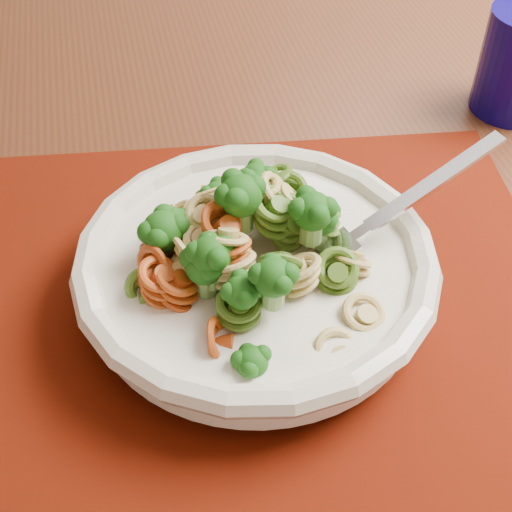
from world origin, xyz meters
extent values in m
cube|color=#4F2616|center=(-0.78, -0.40, 0.71)|extent=(1.45, 0.97, 0.04)
cube|color=#601204|center=(-0.80, -0.54, 0.73)|extent=(0.49, 0.40, 0.00)
cylinder|color=silver|center=(-0.78, -0.54, 0.74)|extent=(0.10, 0.10, 0.01)
cylinder|color=silver|center=(-0.78, -0.54, 0.75)|extent=(0.22, 0.22, 0.03)
torus|color=silver|center=(-0.78, -0.54, 0.77)|extent=(0.24, 0.24, 0.02)
camera|label=1|loc=(-0.84, -0.87, 1.10)|focal=50.00mm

